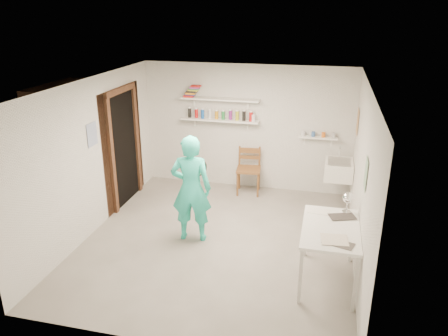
% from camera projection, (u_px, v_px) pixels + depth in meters
% --- Properties ---
extents(floor, '(4.00, 4.50, 0.02)m').
position_uv_depth(floor, '(218.00, 241.00, 6.72)').
color(floor, slate).
rests_on(floor, ground).
extents(ceiling, '(4.00, 4.50, 0.02)m').
position_uv_depth(ceiling, '(217.00, 84.00, 5.87)').
color(ceiling, silver).
rests_on(ceiling, wall_back).
extents(wall_back, '(4.00, 0.02, 2.40)m').
position_uv_depth(wall_back, '(247.00, 128.00, 8.35)').
color(wall_back, silver).
rests_on(wall_back, ground).
extents(wall_front, '(4.00, 0.02, 2.40)m').
position_uv_depth(wall_front, '(160.00, 247.00, 4.24)').
color(wall_front, silver).
rests_on(wall_front, ground).
extents(wall_left, '(0.02, 4.50, 2.40)m').
position_uv_depth(wall_left, '(92.00, 157.00, 6.73)').
color(wall_left, silver).
rests_on(wall_left, ground).
extents(wall_right, '(0.02, 4.50, 2.40)m').
position_uv_depth(wall_right, '(362.00, 180.00, 5.85)').
color(wall_right, silver).
rests_on(wall_right, ground).
extents(doorway_recess, '(0.02, 0.90, 2.00)m').
position_uv_depth(doorway_recess, '(124.00, 149.00, 7.75)').
color(doorway_recess, black).
rests_on(doorway_recess, wall_left).
extents(corridor_box, '(1.40, 1.50, 2.10)m').
position_uv_depth(corridor_box, '(88.00, 143.00, 7.89)').
color(corridor_box, brown).
rests_on(corridor_box, ground).
extents(door_lintel, '(0.06, 1.05, 0.10)m').
position_uv_depth(door_lintel, '(120.00, 90.00, 7.38)').
color(door_lintel, brown).
rests_on(door_lintel, wall_left).
extents(door_jamb_near, '(0.06, 0.10, 2.00)m').
position_uv_depth(door_jamb_near, '(112.00, 158.00, 7.30)').
color(door_jamb_near, brown).
rests_on(door_jamb_near, ground).
extents(door_jamb_far, '(0.06, 0.10, 2.00)m').
position_uv_depth(door_jamb_far, '(137.00, 141.00, 8.21)').
color(door_jamb_far, brown).
rests_on(door_jamb_far, ground).
extents(shelf_lower, '(1.50, 0.22, 0.03)m').
position_uv_depth(shelf_lower, '(220.00, 120.00, 8.29)').
color(shelf_lower, white).
rests_on(shelf_lower, wall_back).
extents(shelf_upper, '(1.50, 0.22, 0.03)m').
position_uv_depth(shelf_upper, '(220.00, 99.00, 8.15)').
color(shelf_upper, white).
rests_on(shelf_upper, wall_back).
extents(ledge_shelf, '(0.70, 0.14, 0.03)m').
position_uv_depth(ledge_shelf, '(318.00, 138.00, 8.00)').
color(ledge_shelf, white).
rests_on(ledge_shelf, wall_back).
extents(poster_left, '(0.01, 0.28, 0.36)m').
position_uv_depth(poster_left, '(92.00, 134.00, 6.65)').
color(poster_left, '#334C7F').
rests_on(poster_left, wall_left).
extents(poster_right_a, '(0.01, 0.34, 0.42)m').
position_uv_depth(poster_right_a, '(358.00, 122.00, 7.37)').
color(poster_right_a, '#995933').
rests_on(poster_right_a, wall_right).
extents(poster_right_b, '(0.01, 0.30, 0.38)m').
position_uv_depth(poster_right_b, '(366.00, 174.00, 5.25)').
color(poster_right_b, '#3F724C').
rests_on(poster_right_b, wall_right).
extents(belfast_sink, '(0.48, 0.60, 0.30)m').
position_uv_depth(belfast_sink, '(339.00, 170.00, 7.63)').
color(belfast_sink, white).
rests_on(belfast_sink, wall_right).
extents(man, '(0.65, 0.47, 1.66)m').
position_uv_depth(man, '(191.00, 189.00, 6.50)').
color(man, '#2AD3B7').
rests_on(man, ground).
extents(wall_clock, '(0.30, 0.07, 0.30)m').
position_uv_depth(wall_clock, '(197.00, 167.00, 6.60)').
color(wall_clock, beige).
rests_on(wall_clock, man).
extents(wooden_chair, '(0.49, 0.47, 0.95)m').
position_uv_depth(wooden_chair, '(249.00, 170.00, 8.26)').
color(wooden_chair, brown).
rests_on(wooden_chair, ground).
extents(work_table, '(0.71, 1.18, 0.79)m').
position_uv_depth(work_table, '(328.00, 254.00, 5.61)').
color(work_table, white).
rests_on(work_table, ground).
extents(desk_lamp, '(0.15, 0.15, 0.15)m').
position_uv_depth(desk_lamp, '(348.00, 198.00, 5.78)').
color(desk_lamp, white).
rests_on(desk_lamp, work_table).
extents(spray_cans, '(1.32, 0.06, 0.17)m').
position_uv_depth(spray_cans, '(220.00, 115.00, 8.25)').
color(spray_cans, black).
rests_on(spray_cans, shelf_lower).
extents(book_stack, '(0.32, 0.14, 0.22)m').
position_uv_depth(book_stack, '(192.00, 91.00, 8.22)').
color(book_stack, red).
rests_on(book_stack, shelf_upper).
extents(ledge_pots, '(0.48, 0.07, 0.09)m').
position_uv_depth(ledge_pots, '(318.00, 134.00, 7.98)').
color(ledge_pots, silver).
rests_on(ledge_pots, ledge_shelf).
extents(papers, '(0.30, 0.22, 0.02)m').
position_uv_depth(papers, '(331.00, 227.00, 5.47)').
color(papers, silver).
rests_on(papers, work_table).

